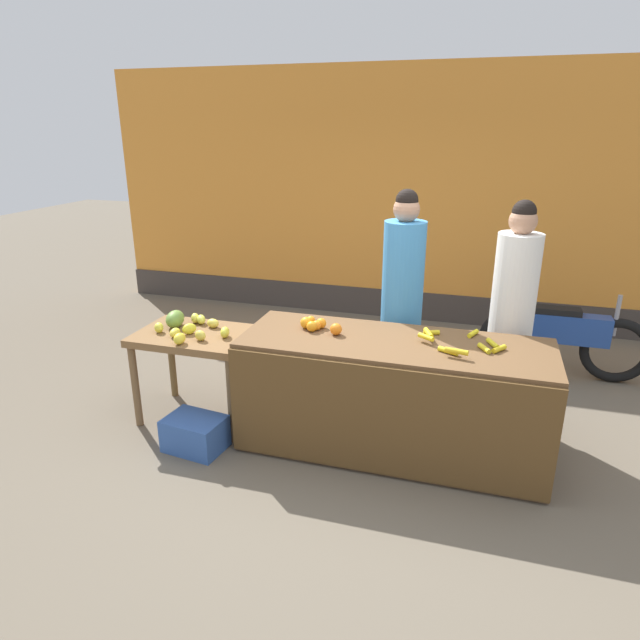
% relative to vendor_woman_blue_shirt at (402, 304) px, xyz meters
% --- Properties ---
extents(ground_plane, '(24.00, 24.00, 0.00)m').
position_rel_vendor_woman_blue_shirt_xyz_m(ground_plane, '(-0.25, -0.65, -0.96)').
color(ground_plane, '#665B4C').
extents(market_wall_back, '(8.01, 0.23, 3.05)m').
position_rel_vendor_woman_blue_shirt_xyz_m(market_wall_back, '(-0.25, 2.52, 0.53)').
color(market_wall_back, orange).
rests_on(market_wall_back, ground).
extents(fruit_stall_counter, '(2.26, 0.82, 0.88)m').
position_rel_vendor_woman_blue_shirt_xyz_m(fruit_stall_counter, '(0.06, -0.66, -0.52)').
color(fruit_stall_counter, brown).
rests_on(fruit_stall_counter, ground).
extents(side_table_wooden, '(0.95, 0.66, 0.77)m').
position_rel_vendor_woman_blue_shirt_xyz_m(side_table_wooden, '(-1.57, -0.65, -0.30)').
color(side_table_wooden, brown).
rests_on(side_table_wooden, ground).
extents(banana_bunch_pile, '(0.62, 0.56, 0.07)m').
position_rel_vendor_woman_blue_shirt_xyz_m(banana_bunch_pile, '(0.51, -0.61, -0.05)').
color(banana_bunch_pile, yellow).
rests_on(banana_bunch_pile, fruit_stall_counter).
extents(orange_pile, '(0.35, 0.23, 0.09)m').
position_rel_vendor_woman_blue_shirt_xyz_m(orange_pile, '(-0.55, -0.59, -0.04)').
color(orange_pile, orange).
rests_on(orange_pile, fruit_stall_counter).
extents(mango_papaya_pile, '(0.67, 0.59, 0.14)m').
position_rel_vendor_woman_blue_shirt_xyz_m(mango_papaya_pile, '(-1.67, -0.62, -0.14)').
color(mango_papaya_pile, yellow).
rests_on(mango_papaya_pile, side_table_wooden).
extents(vendor_woman_blue_shirt, '(0.34, 0.34, 1.90)m').
position_rel_vendor_woman_blue_shirt_xyz_m(vendor_woman_blue_shirt, '(0.00, 0.00, 0.00)').
color(vendor_woman_blue_shirt, '#33333D').
rests_on(vendor_woman_blue_shirt, ground).
extents(vendor_woman_white_shirt, '(0.34, 0.34, 1.84)m').
position_rel_vendor_woman_blue_shirt_xyz_m(vendor_woman_white_shirt, '(0.87, 0.02, -0.03)').
color(vendor_woman_white_shirt, '#33333D').
rests_on(vendor_woman_white_shirt, ground).
extents(parked_motorcycle, '(1.60, 0.18, 0.88)m').
position_rel_vendor_woman_blue_shirt_xyz_m(parked_motorcycle, '(1.44, 1.11, -0.56)').
color(parked_motorcycle, black).
rests_on(parked_motorcycle, ground).
extents(produce_crate, '(0.48, 0.37, 0.26)m').
position_rel_vendor_woman_blue_shirt_xyz_m(produce_crate, '(-1.38, -1.11, -0.83)').
color(produce_crate, '#3359A5').
rests_on(produce_crate, ground).
extents(produce_sack, '(0.38, 0.42, 0.60)m').
position_rel_vendor_woman_blue_shirt_xyz_m(produce_sack, '(-0.85, 0.24, -0.66)').
color(produce_sack, maroon).
rests_on(produce_sack, ground).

